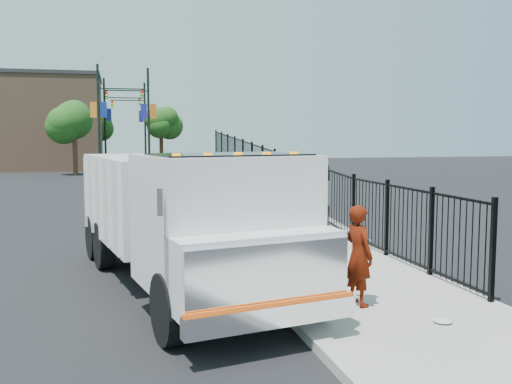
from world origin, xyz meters
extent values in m
plane|color=black|center=(0.00, 0.00, 0.00)|extent=(120.00, 120.00, 0.00)
cube|color=#9E998E|center=(1.93, -2.00, 0.06)|extent=(3.55, 12.00, 0.12)
cube|color=#ADAAA3|center=(0.00, -2.00, 0.08)|extent=(0.30, 12.00, 0.16)
cube|color=#9E998E|center=(2.12, 16.00, 0.00)|extent=(3.95, 24.06, 3.19)
cube|color=black|center=(3.55, 12.00, 0.90)|extent=(0.10, 28.00, 1.80)
cube|color=black|center=(-1.59, 0.95, 0.59)|extent=(2.45, 7.32, 0.23)
cube|color=silver|center=(-1.11, -1.46, 1.65)|extent=(2.91, 2.79, 2.13)
cube|color=silver|center=(-0.86, -2.77, 1.12)|extent=(2.60, 1.22, 1.07)
cube|color=silver|center=(-0.78, -3.15, 1.12)|extent=(2.42, 0.56, 0.91)
cube|color=silver|center=(-0.76, -3.24, 0.59)|extent=(2.55, 0.68, 0.30)
cube|color=#F7550F|center=(-0.76, -3.24, 0.75)|extent=(2.52, 0.55, 0.06)
cube|color=black|center=(-1.06, -1.72, 2.29)|extent=(2.57, 1.81, 0.91)
cube|color=silver|center=(-1.86, 2.31, 1.65)|extent=(3.38, 4.89, 1.81)
cube|color=silver|center=(-2.22, -2.76, 2.13)|extent=(0.08, 0.08, 0.37)
cube|color=silver|center=(0.40, -2.25, 2.13)|extent=(0.08, 0.08, 0.37)
cube|color=orange|center=(-1.93, -2.27, 2.74)|extent=(0.12, 0.10, 0.06)
cube|color=orange|center=(-1.46, -2.18, 2.74)|extent=(0.12, 0.10, 0.06)
cube|color=orange|center=(-0.99, -2.09, 2.74)|extent=(0.12, 0.10, 0.06)
cube|color=orange|center=(-0.52, -1.99, 2.74)|extent=(0.12, 0.10, 0.06)
cube|color=orange|center=(-0.05, -1.90, 2.74)|extent=(0.12, 0.10, 0.06)
cylinder|color=black|center=(-2.07, -2.41, 0.53)|extent=(0.54, 1.11, 1.07)
cylinder|color=black|center=(0.13, -1.97, 0.53)|extent=(0.54, 1.11, 1.07)
cylinder|color=black|center=(-3.08, 2.72, 0.53)|extent=(0.54, 1.11, 1.07)
cylinder|color=black|center=(-0.88, 3.15, 0.53)|extent=(0.54, 1.11, 1.07)
cylinder|color=black|center=(-3.31, 3.87, 0.53)|extent=(0.54, 1.11, 1.07)
cylinder|color=black|center=(-1.11, 4.30, 0.53)|extent=(0.54, 1.11, 1.07)
imported|color=#531305|center=(1.21, -1.61, 0.99)|extent=(0.56, 0.72, 1.73)
ellipsoid|color=silver|center=(2.10, -2.80, 0.16)|extent=(0.30, 0.30, 0.08)
cylinder|color=black|center=(-3.87, 31.74, 4.00)|extent=(0.18, 0.18, 8.00)
cube|color=black|center=(-2.27, 31.74, 6.30)|extent=(3.20, 0.08, 0.08)
cube|color=black|center=(-0.83, 31.74, 5.95)|extent=(0.18, 0.22, 0.60)
cube|color=navy|center=(-3.52, 31.74, 4.80)|extent=(0.45, 0.04, 1.10)
cube|color=orange|center=(-4.22, 31.74, 4.80)|extent=(0.45, 0.04, 1.10)
cylinder|color=black|center=(-0.29, 33.38, 4.00)|extent=(0.18, 0.18, 8.00)
cube|color=black|center=(-1.89, 33.38, 6.30)|extent=(3.20, 0.08, 0.08)
cube|color=black|center=(-3.33, 33.38, 5.95)|extent=(0.18, 0.22, 0.60)
cube|color=#D65D1B|center=(0.06, 33.38, 4.80)|extent=(0.45, 0.04, 1.10)
cube|color=#1E1B92|center=(-0.64, 33.38, 4.80)|extent=(0.45, 0.04, 1.10)
cylinder|color=black|center=(-3.61, 41.95, 4.00)|extent=(0.18, 0.18, 8.00)
cube|color=black|center=(-2.01, 41.95, 6.30)|extent=(3.20, 0.08, 0.08)
cube|color=black|center=(-0.57, 41.95, 5.95)|extent=(0.18, 0.22, 0.60)
cube|color=navy|center=(-3.26, 41.95, 4.80)|extent=(0.45, 0.04, 1.10)
cube|color=orange|center=(-3.96, 41.95, 4.80)|extent=(0.45, 0.04, 1.10)
cylinder|color=black|center=(0.07, 45.78, 4.00)|extent=(0.18, 0.18, 8.00)
cube|color=black|center=(-1.53, 45.78, 6.30)|extent=(3.20, 0.08, 0.08)
cube|color=black|center=(-2.97, 45.78, 5.95)|extent=(0.18, 0.22, 0.60)
cube|color=#D69505|center=(0.42, 45.78, 4.80)|extent=(0.45, 0.04, 1.10)
cube|color=navy|center=(-0.28, 45.78, 4.80)|extent=(0.45, 0.04, 1.10)
cylinder|color=#382314|center=(-5.70, 34.10, 1.60)|extent=(0.36, 0.36, 3.20)
sphere|color=#194714|center=(-5.70, 34.10, 4.00)|extent=(2.95, 2.95, 2.95)
cylinder|color=#382314|center=(1.24, 41.30, 1.60)|extent=(0.36, 0.36, 3.20)
sphere|color=#194714|center=(1.24, 41.30, 4.00)|extent=(2.26, 2.26, 2.26)
cylinder|color=#382314|center=(-4.51, 49.87, 1.60)|extent=(0.36, 0.36, 3.20)
sphere|color=#194714|center=(-4.51, 49.87, 4.00)|extent=(2.98, 2.98, 2.98)
cube|color=#8C664C|center=(-9.00, 44.00, 4.00)|extent=(10.00, 10.00, 8.00)
camera|label=1|loc=(-2.78, -10.48, 3.04)|focal=40.00mm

